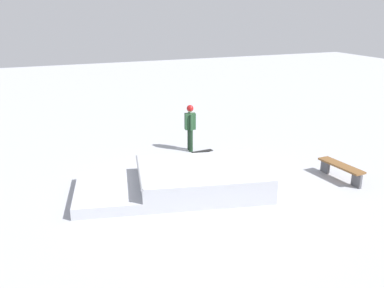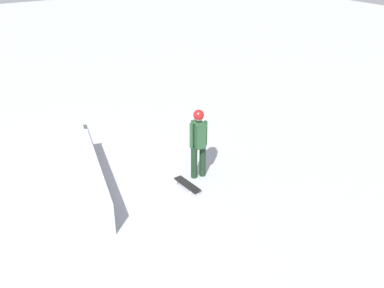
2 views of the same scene
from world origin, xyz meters
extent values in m
plane|color=#A8AAB2|center=(0.00, 0.00, 0.00)|extent=(60.00, 60.00, 0.00)
cube|color=#B0B3BB|center=(-0.06, -0.01, 0.35)|extent=(4.07, 3.31, 0.70)
cube|color=#B0B3BB|center=(2.58, -0.58, 0.15)|extent=(2.31, 2.92, 0.30)
cylinder|color=gray|center=(1.70, -0.39, 0.70)|extent=(0.63, 2.56, 0.08)
cylinder|color=black|center=(-1.06, -3.36, 0.41)|extent=(0.15, 0.15, 0.82)
cylinder|color=black|center=(-1.09, -3.58, 0.41)|extent=(0.15, 0.15, 0.82)
cube|color=#264C2D|center=(-1.07, -3.47, 1.12)|extent=(0.41, 0.27, 0.60)
cylinder|color=#264C2D|center=(-1.05, -3.29, 1.12)|extent=(0.09, 0.09, 0.60)
cylinder|color=#264C2D|center=(-1.10, -3.64, 1.12)|extent=(0.09, 0.09, 0.60)
sphere|color=tan|center=(-1.07, -3.47, 1.57)|extent=(0.22, 0.22, 0.22)
sphere|color=#A51919|center=(-1.07, -3.47, 1.60)|extent=(0.25, 0.25, 0.25)
cube|color=black|center=(-1.35, -2.98, 0.08)|extent=(0.81, 0.27, 0.02)
cylinder|color=silver|center=(-1.08, -2.85, 0.03)|extent=(0.06, 0.03, 0.06)
cylinder|color=silver|center=(-1.06, -3.07, 0.03)|extent=(0.06, 0.03, 0.06)
cylinder|color=silver|center=(-1.64, -2.89, 0.03)|extent=(0.06, 0.03, 0.06)
cylinder|color=silver|center=(-1.62, -3.12, 0.03)|extent=(0.06, 0.03, 0.06)
cube|color=brown|center=(-4.34, 0.85, 0.45)|extent=(0.53, 1.63, 0.06)
cube|color=#4C4C51|center=(-4.28, 0.20, 0.21)|extent=(0.08, 0.36, 0.42)
cube|color=#4C4C51|center=(-4.39, 1.50, 0.21)|extent=(0.08, 0.36, 0.42)
camera|label=1|loc=(4.56, 10.53, 5.13)|focal=40.18mm
camera|label=2|loc=(-8.67, 1.48, 5.37)|focal=40.62mm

